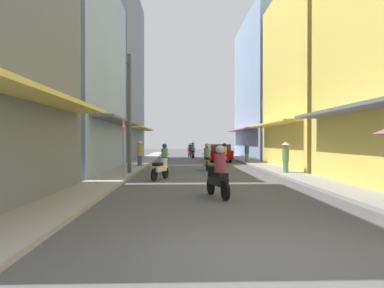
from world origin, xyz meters
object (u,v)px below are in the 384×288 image
Objects in this scene: motorbike_white at (161,168)px; motorbike_red at (224,156)px; motorbike_blue at (164,160)px; pedestrian_foreground at (140,152)px; motorbike_black at (218,174)px; pedestrian_far at (286,156)px; street_sign_no_entry at (123,141)px; motorbike_green at (193,151)px; utility_pole at (129,113)px; pedestrian_midway at (247,153)px; parked_car at (219,153)px; motorbike_orange at (207,158)px; motorbike_maroon at (190,150)px.

motorbike_white is 9.73m from motorbike_red.
pedestrian_foreground is at bearing 115.32° from motorbike_blue.
motorbike_red is at bearing 82.50° from motorbike_black.
pedestrian_far is 0.63× the size of street_sign_no_entry.
pedestrian_foreground is at bearing 106.97° from motorbike_black.
motorbike_blue is 1.05× the size of pedestrian_foreground.
utility_pole is at bearing -101.83° from motorbike_green.
motorbike_black is at bearing -103.21° from pedestrian_midway.
utility_pole is (-5.73, -12.01, 2.34)m from parked_car.
motorbike_orange is at bearing -88.71° from motorbike_green.
street_sign_no_entry is at bearing -120.30° from motorbike_red.
motorbike_white is 0.42× the size of parked_car.
parked_car is 13.51m from utility_pole.
motorbike_white is 6.52m from pedestrian_far.
motorbike_green is at bearing 78.17° from utility_pole.
pedestrian_foreground reaches higher than motorbike_red.
parked_car is at bearing -70.97° from motorbike_green.
motorbike_maroon is at bearing 98.38° from motorbike_red.
motorbike_orange is 1.00× the size of motorbike_blue.
utility_pole is at bearing 92.36° from street_sign_no_entry.
motorbike_black is 0.99× the size of motorbike_red.
motorbike_green is at bearing -85.12° from motorbike_maroon.
pedestrian_midway reaches higher than motorbike_white.
motorbike_white is 1.00× the size of pedestrian_foreground.
street_sign_no_entry is at bearing -111.63° from motorbike_blue.
motorbike_green is 1.02× the size of motorbike_black.
pedestrian_foreground is (-4.16, 2.19, 0.27)m from motorbike_orange.
motorbike_orange is 0.30× the size of utility_pole.
street_sign_no_entry reaches higher than motorbike_green.
motorbike_blue is at bearing 68.37° from street_sign_no_entry.
motorbike_green is 9.17m from pedestrian_midway.
street_sign_no_entry is at bearing -122.15° from pedestrian_midway.
utility_pole is (-7.83, -0.02, 2.14)m from pedestrian_far.
motorbike_maroon is 12.13m from pedestrian_midway.
motorbike_white is at bearing -94.49° from motorbike_maroon.
motorbike_white is at bearing 13.37° from street_sign_no_entry.
motorbike_blue reaches higher than motorbike_white.
street_sign_no_entry reaches higher than motorbike_white.
motorbike_red is 9.13m from utility_pole.
pedestrian_foreground is (-5.62, -1.63, 0.27)m from motorbike_red.
pedestrian_far reaches higher than motorbike_maroon.
parked_car is 2.39× the size of pedestrian_foreground.
motorbike_red is 0.67× the size of street_sign_no_entry.
pedestrian_midway reaches higher than motorbike_maroon.
parked_car reaches higher than motorbike_white.
utility_pole reaches higher than pedestrian_foreground.
motorbike_orange is 2.84m from motorbike_blue.
pedestrian_far reaches higher than pedestrian_midway.
parked_car is 15.53m from street_sign_no_entry.
utility_pole is (-5.53, -6.87, 2.37)m from motorbike_red.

